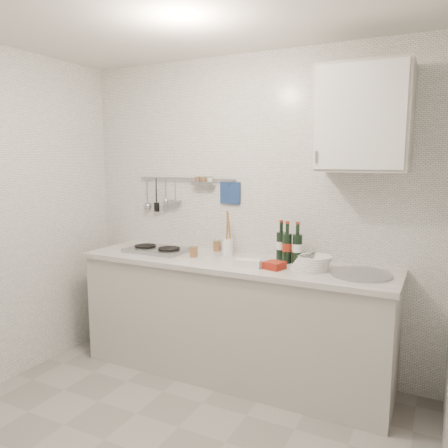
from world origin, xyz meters
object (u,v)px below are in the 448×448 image
object	(u,v)px
wall_cabinet	(363,119)
plate_stack_sink	(312,263)
utensil_crock	(228,245)
plate_stack_hob	(158,250)
wine_bottles	(288,242)

from	to	relation	value
wall_cabinet	plate_stack_sink	size ratio (longest dim) A/B	2.45
utensil_crock	plate_stack_hob	bearing A→B (deg)	-167.11
wall_cabinet	plate_stack_hob	bearing A→B (deg)	-176.02
plate_stack_hob	utensil_crock	size ratio (longest dim) A/B	0.64
wall_cabinet	plate_stack_sink	xyz separation A→B (m)	(-0.28, -0.12, -0.98)
plate_stack_sink	wall_cabinet	bearing A→B (deg)	22.92
wall_cabinet	plate_stack_hob	size ratio (longest dim) A/B	3.01
plate_stack_hob	wine_bottles	bearing A→B (deg)	6.06
wine_bottles	wall_cabinet	bearing A→B (deg)	-0.61
utensil_crock	wall_cabinet	bearing A→B (deg)	-1.31
wall_cabinet	utensil_crock	size ratio (longest dim) A/B	1.93
wall_cabinet	utensil_crock	distance (m)	1.38
plate_stack_sink	wine_bottles	bearing A→B (deg)	150.09
plate_stack_hob	plate_stack_sink	world-z (taller)	plate_stack_sink
wine_bottles	utensil_crock	xyz separation A→B (m)	(-0.51, 0.02, -0.07)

